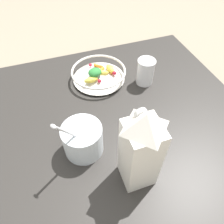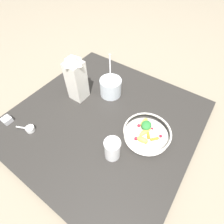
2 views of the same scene
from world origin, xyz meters
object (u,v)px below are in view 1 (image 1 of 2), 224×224
Objects in this scene: fruit_bowl at (99,74)px; drinking_cup at (145,71)px; milk_carton at (141,150)px; yogurt_tub at (83,138)px.

fruit_bowl is 2.08× the size of drinking_cup.
milk_carton reaches higher than fruit_bowl.
yogurt_tub is (0.16, 0.34, 0.03)m from fruit_bowl.
fruit_bowl is 0.51m from milk_carton.
yogurt_tub is at bearing 36.26° from drinking_cup.
yogurt_tub is at bearing 65.10° from fruit_bowl.
drinking_cup is at bearing -143.74° from yogurt_tub.
fruit_bowl is at bearing -114.90° from yogurt_tub.
fruit_bowl is 1.05× the size of yogurt_tub.
yogurt_tub reaches higher than fruit_bowl.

